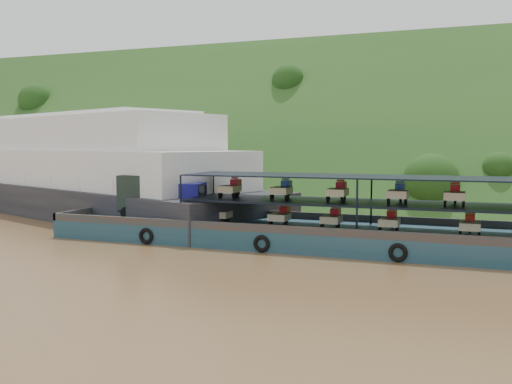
% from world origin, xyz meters
% --- Properties ---
extents(ground, '(160.00, 160.00, 0.00)m').
position_xyz_m(ground, '(0.00, 0.00, 0.00)').
color(ground, brown).
rests_on(ground, ground).
extents(hillside, '(140.00, 39.60, 39.60)m').
position_xyz_m(hillside, '(0.00, 36.00, 0.00)').
color(hillside, '#1D3D16').
rests_on(hillside, ground).
extents(cargo_barge, '(35.00, 7.18, 4.54)m').
position_xyz_m(cargo_barge, '(1.68, 1.55, 1.07)').
color(cargo_barge, '#143A46').
rests_on(cargo_barge, ground).
extents(passenger_ferry, '(46.86, 27.29, 9.28)m').
position_xyz_m(passenger_ferry, '(-23.83, 11.62, 4.02)').
color(passenger_ferry, black).
rests_on(passenger_ferry, ground).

